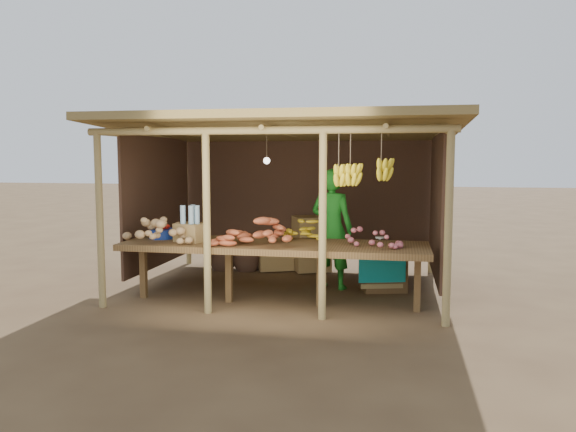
# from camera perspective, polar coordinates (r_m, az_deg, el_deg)

# --- Properties ---
(ground) EXTENTS (60.00, 60.00, 0.00)m
(ground) POSITION_cam_1_polar(r_m,az_deg,el_deg) (8.24, 0.00, -7.28)
(ground) COLOR brown
(ground) RESTS_ON ground
(stall_structure) EXTENTS (4.70, 3.50, 2.43)m
(stall_structure) POSITION_cam_1_polar(r_m,az_deg,el_deg) (8.13, 0.53, 6.26)
(stall_structure) COLOR #9D8651
(stall_structure) RESTS_ON ground
(counter) EXTENTS (3.90, 1.05, 0.80)m
(counter) POSITION_cam_1_polar(r_m,az_deg,el_deg) (7.18, -1.46, -3.24)
(counter) COLOR brown
(counter) RESTS_ON ground
(potato_heap) EXTENTS (1.15, 0.85, 0.37)m
(potato_heap) POSITION_cam_1_polar(r_m,az_deg,el_deg) (7.39, -13.01, -1.21)
(potato_heap) COLOR tan
(potato_heap) RESTS_ON counter
(sweet_potato_heap) EXTENTS (1.21, 0.81, 0.36)m
(sweet_potato_heap) POSITION_cam_1_polar(r_m,az_deg,el_deg) (7.00, -2.67, -1.47)
(sweet_potato_heap) COLOR #AF4F2D
(sweet_potato_heap) RESTS_ON counter
(onion_heap) EXTENTS (0.85, 0.58, 0.36)m
(onion_heap) POSITION_cam_1_polar(r_m,az_deg,el_deg) (6.92, 8.10, -1.65)
(onion_heap) COLOR #BE5C63
(onion_heap) RESTS_ON counter
(banana_pile) EXTENTS (0.61, 0.44, 0.35)m
(banana_pile) POSITION_cam_1_polar(r_m,az_deg,el_deg) (7.46, 1.66, -1.09)
(banana_pile) COLOR gold
(banana_pile) RESTS_ON counter
(tomato_basin) EXTENTS (0.36, 0.36, 0.19)m
(tomato_basin) POSITION_cam_1_polar(r_m,az_deg,el_deg) (7.76, -12.63, -1.66)
(tomato_basin) COLOR navy
(tomato_basin) RESTS_ON counter
(bottle_box) EXTENTS (0.46, 0.41, 0.48)m
(bottle_box) POSITION_cam_1_polar(r_m,az_deg,el_deg) (7.37, -9.78, -1.17)
(bottle_box) COLOR #9B7A45
(bottle_box) RESTS_ON counter
(vendor) EXTENTS (0.72, 0.58, 1.73)m
(vendor) POSITION_cam_1_polar(r_m,az_deg,el_deg) (8.10, 4.48, -1.31)
(vendor) COLOR #1B7C1E
(vendor) RESTS_ON ground
(tarp_crate) EXTENTS (0.79, 0.72, 0.79)m
(tarp_crate) POSITION_cam_1_polar(r_m,az_deg,el_deg) (8.15, 9.59, -5.19)
(tarp_crate) COLOR brown
(tarp_crate) RESTS_ON ground
(carton_stack) EXTENTS (1.32, 0.64, 0.90)m
(carton_stack) POSITION_cam_1_polar(r_m,az_deg,el_deg) (9.32, 1.16, -3.23)
(carton_stack) COLOR #9B7A45
(carton_stack) RESTS_ON ground
(burlap_sacks) EXTENTS (0.87, 0.45, 0.61)m
(burlap_sacks) POSITION_cam_1_polar(r_m,az_deg,el_deg) (9.47, -5.42, -3.92)
(burlap_sacks) COLOR #4C3123
(burlap_sacks) RESTS_ON ground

